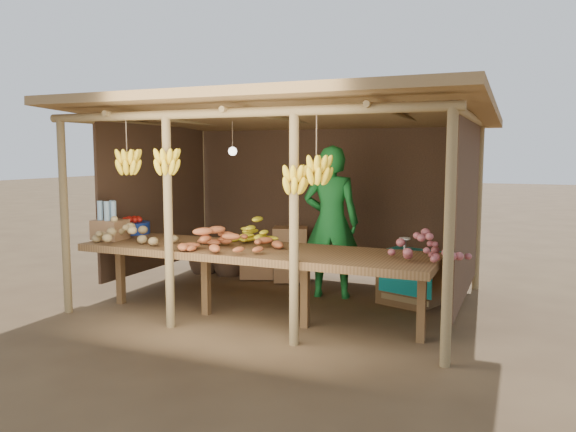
% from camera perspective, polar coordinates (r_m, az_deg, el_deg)
% --- Properties ---
extents(ground, '(60.00, 60.00, 0.00)m').
position_cam_1_polar(ground, '(7.07, -0.00, -8.49)').
color(ground, brown).
rests_on(ground, ground).
extents(stall_structure, '(4.70, 3.50, 2.43)m').
position_cam_1_polar(stall_structure, '(6.76, -0.49, 7.20)').
color(stall_structure, olive).
rests_on(stall_structure, ground).
extents(counter, '(3.90, 1.05, 0.80)m').
position_cam_1_polar(counter, '(6.06, -3.53, -3.85)').
color(counter, brown).
rests_on(counter, ground).
extents(potato_heap, '(1.10, 0.90, 0.36)m').
position_cam_1_polar(potato_heap, '(6.54, -15.80, -1.17)').
color(potato_heap, olive).
rests_on(potato_heap, counter).
extents(sweet_potato_heap, '(1.04, 0.79, 0.36)m').
position_cam_1_polar(sweet_potato_heap, '(5.94, -6.08, -1.75)').
color(sweet_potato_heap, '#AB542C').
rests_on(sweet_potato_heap, counter).
extents(onion_heap, '(0.87, 0.59, 0.36)m').
position_cam_1_polar(onion_heap, '(5.44, 13.74, -2.65)').
color(onion_heap, '#A14E4F').
rests_on(onion_heap, counter).
extents(banana_pile, '(0.63, 0.40, 0.35)m').
position_cam_1_polar(banana_pile, '(6.40, -3.11, -1.16)').
color(banana_pile, yellow).
rests_on(banana_pile, counter).
extents(tomato_basin, '(0.42, 0.42, 0.22)m').
position_cam_1_polar(tomato_basin, '(7.39, -15.44, -1.04)').
color(tomato_basin, navy).
rests_on(tomato_basin, counter).
extents(bottle_box, '(0.37, 0.29, 0.46)m').
position_cam_1_polar(bottle_box, '(6.98, -17.65, -0.82)').
color(bottle_box, '#946842').
rests_on(bottle_box, counter).
extents(vendor, '(0.77, 0.58, 1.91)m').
position_cam_1_polar(vendor, '(7.05, 4.40, -0.62)').
color(vendor, '#19742B').
rests_on(vendor, ground).
extents(tarp_crate, '(0.85, 0.79, 0.83)m').
position_cam_1_polar(tarp_crate, '(6.97, 12.23, -5.98)').
color(tarp_crate, brown).
rests_on(tarp_crate, ground).
extents(carton_stack, '(1.10, 0.52, 0.76)m').
position_cam_1_polar(carton_stack, '(8.02, -0.91, -4.23)').
color(carton_stack, '#946842').
rests_on(carton_stack, ground).
extents(burlap_sacks, '(0.89, 0.46, 0.63)m').
position_cam_1_polar(burlap_sacks, '(8.54, -7.31, -4.07)').
color(burlap_sacks, '#4D3524').
rests_on(burlap_sacks, ground).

